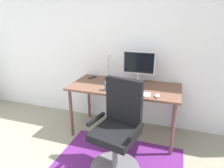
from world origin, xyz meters
The scene contains 10 objects.
wall_back centered at (0.00, 2.20, 1.30)m, with size 6.00×0.10×2.60m, color white.
area_rug centered at (0.33, 1.08, 0.00)m, with size 1.48×1.08×0.01m, color #5E216F.
desk centered at (0.22, 1.77, 0.67)m, with size 1.51×0.72×0.74m.
monitor centered at (0.36, 1.99, 1.01)m, with size 0.46×0.18×0.46m.
keyboard centered at (0.39, 1.52, 0.75)m, with size 0.43×0.13×0.02m, color white.
computer_mouse centered at (0.69, 1.52, 0.76)m, with size 0.06×0.10×0.03m, color white.
coffee_cup centered at (0.05, 1.54, 0.80)m, with size 0.08×0.08×0.11m, color #197096.
cell_phone centered at (-0.36, 1.98, 0.75)m, with size 0.07×0.14×0.01m, color black.
desk_lamp centered at (-0.09, 1.98, 1.02)m, with size 0.11×0.11×0.40m.
office_chair centered at (0.34, 1.03, 0.41)m, with size 0.58×0.56×1.05m.
Camera 1 is at (0.88, -0.77, 1.68)m, focal length 32.23 mm.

